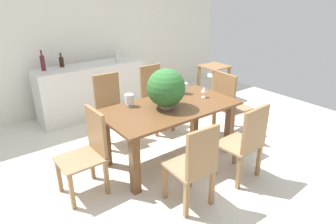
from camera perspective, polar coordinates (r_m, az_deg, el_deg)
ground_plane at (r=4.11m, az=0.63°, el=-8.90°), size 7.04×7.04×0.00m
back_wall at (r=5.84m, az=-15.70°, el=13.51°), size 6.40×0.10×2.60m
dining_table at (r=3.84m, az=0.41°, el=-0.78°), size 1.76×0.94×0.76m
chair_foot_end at (r=4.60m, az=11.55°, el=1.90°), size 0.49×0.49×1.02m
chair_near_left at (r=3.03m, az=5.27°, el=-9.98°), size 0.44×0.46×0.96m
chair_far_left at (r=4.41m, az=-11.10°, el=1.08°), size 0.44×0.42×1.03m
chair_far_right at (r=4.80m, az=-2.71°, el=3.18°), size 0.41×0.48×1.04m
chair_near_right at (r=3.56m, az=14.93°, el=-5.27°), size 0.50×0.46×0.96m
chair_head_end at (r=3.39m, az=-15.09°, el=-6.89°), size 0.48×0.46×0.97m
flower_centerpiece at (r=3.65m, az=-0.36°, el=4.62°), size 0.48×0.48×0.50m
crystal_vase_left at (r=3.79m, az=-7.49°, el=2.50°), size 0.12×0.12×0.16m
crystal_vase_center_near at (r=4.22m, az=3.03°, el=4.81°), size 0.11×0.11×0.16m
wine_glass at (r=4.09m, az=6.97°, el=4.30°), size 0.07×0.07×0.15m
kitchen_counter at (r=5.51m, az=-14.42°, el=4.12°), size 1.90×0.54×0.93m
wine_bottle_clear at (r=5.22m, az=-23.05°, el=8.77°), size 0.07×0.07×0.33m
wine_bottle_green at (r=5.36m, az=-19.89°, el=9.13°), size 0.08×0.08×0.24m
wine_bottle_tall at (r=5.42m, az=-9.71°, el=10.36°), size 0.07×0.07×0.25m
side_table at (r=6.20m, az=8.86°, el=7.13°), size 0.52×0.50×0.70m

